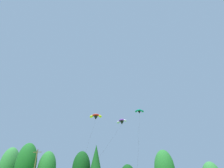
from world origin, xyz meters
TOP-DOWN VIEW (x-y plane):
  - treeline_tree_a at (-40.18, 57.02)m, footprint 5.92×5.92m
  - treeline_tree_b at (-30.93, 52.73)m, footprint 5.94×5.94m
  - treeline_tree_e at (-9.92, 54.28)m, footprint 4.72×4.72m
  - parafoil_kite_high_purple at (-0.94, 46.93)m, footprint 4.98×21.11m
  - parafoil_kite_mid_teal at (3.63, 48.83)m, footprint 2.57×21.43m
  - parafoil_kite_far_red_yellow at (-5.83, 40.15)m, footprint 3.02×13.88m

SIDE VIEW (x-z plane):
  - treeline_tree_e at x=-9.92m, z-range 1.80..15.98m
  - treeline_tree_a at x=-40.18m, z-range 1.61..16.85m
  - treeline_tree_b at x=-30.93m, z-range 1.62..16.96m
  - parafoil_kite_far_red_yellow at x=-5.83m, z-range 9.24..25.87m
  - parafoil_kite_high_purple at x=-0.94m, z-range 9.51..26.74m
  - parafoil_kite_mid_teal at x=3.63m, z-range 10.91..31.58m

